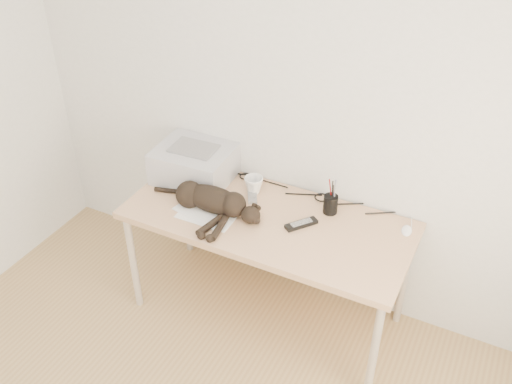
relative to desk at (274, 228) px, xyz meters
The scene contains 11 objects.
wall_back 0.75m from the desk, 90.00° to the left, with size 3.50×3.50×0.00m, color white.
desk is the anchor object (origin of this frame).
printer 0.62m from the desk, behind, with size 0.47×0.40×0.21m.
papers 0.40m from the desk, 149.46° to the right, with size 0.37×0.28×0.01m.
cat 0.42m from the desk, 152.14° to the right, with size 0.71×0.32×0.16m.
mug 0.28m from the desk, 150.91° to the left, with size 0.11×0.11×0.10m, color white.
pen_cup 0.37m from the desk, 22.13° to the left, with size 0.08×0.08×0.21m.
remote_grey 0.24m from the desk, 157.64° to the left, with size 0.05×0.19×0.02m, color gray.
remote_black 0.25m from the desk, 18.75° to the right, with size 0.05×0.18×0.02m, color black.
mouse 0.75m from the desk, 11.19° to the left, with size 0.06×0.10×0.03m, color white.
cable_tangle 0.26m from the desk, 90.00° to the left, with size 1.36×0.09×0.01m, color black, non-canonical shape.
Camera 1 is at (1.07, -0.88, 2.66)m, focal length 40.00 mm.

